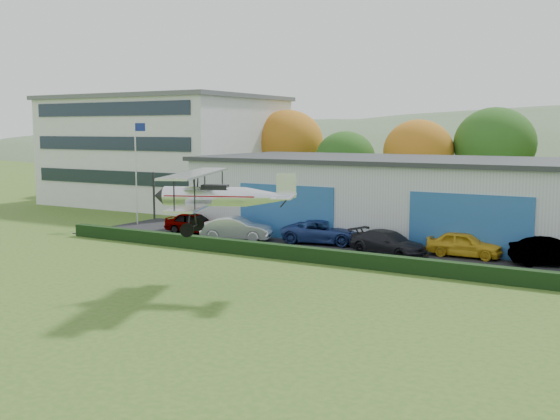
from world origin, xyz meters
The scene contains 15 objects.
ground centered at (0.00, 0.00, 0.00)m, with size 300.00×300.00×0.00m, color #395C1D.
apron centered at (3.00, 21.00, 0.03)m, with size 48.00×9.00×0.05m, color black.
hedge centered at (3.00, 16.20, 0.40)m, with size 46.00×0.60×0.80m, color black.
hangar centered at (5.00, 27.98, 2.66)m, with size 40.60×12.60×5.30m.
office_block centered at (-28.00, 35.00, 5.21)m, with size 20.60×15.60×10.40m.
flagpole centered at (-19.88, 22.00, 4.78)m, with size 1.05×0.10×8.00m.
tree_belt centered at (0.85, 40.62, 5.61)m, with size 75.70×13.22×10.12m.
distant_hills centered at (-4.38, 140.00, -13.05)m, with size 430.00×196.00×56.00m.
car_0 centered at (-13.66, 20.84, 0.76)m, with size 1.69×4.20×1.43m, color gray.
car_1 centered at (-9.47, 19.84, 0.81)m, with size 1.60×4.60×1.52m, color silver.
car_2 centered at (-4.04, 21.63, 0.77)m, with size 2.40×5.20×1.45m, color navy.
car_3 centered at (0.92, 20.01, 0.75)m, with size 1.95×4.81×1.40m, color black.
car_4 centered at (4.86, 21.65, 0.77)m, with size 1.69×4.21×1.43m, color gold.
car_5 centered at (9.59, 21.57, 0.79)m, with size 1.56×4.46×1.47m, color gray.
biplane centered at (-2.67, 8.22, 4.38)m, with size 6.48×7.24×2.75m.
Camera 1 is at (14.07, -15.13, 7.24)m, focal length 41.91 mm.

